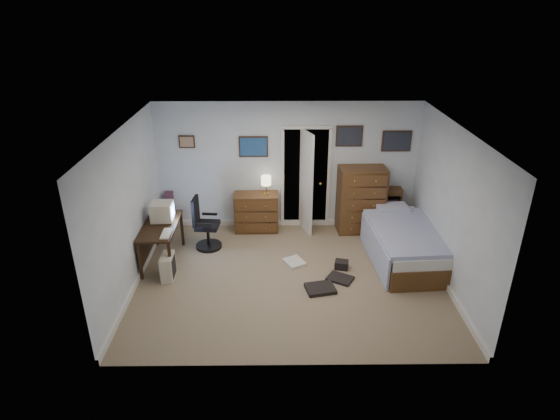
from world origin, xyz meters
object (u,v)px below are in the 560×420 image
object	(u,v)px
office_chair	(205,229)
tall_dresser	(361,200)
low_dresser	(256,212)
computer_desk	(156,233)
bed	(403,243)

from	to	relation	value
office_chair	tall_dresser	size ratio (longest dim) A/B	0.76
low_dresser	tall_dresser	distance (m)	2.05
computer_desk	office_chair	xyz separation A→B (m)	(0.75, 0.49, -0.16)
bed	office_chair	bearing A→B (deg)	168.89
tall_dresser	low_dresser	bearing A→B (deg)	175.31
office_chair	low_dresser	xyz separation A→B (m)	(0.92, 0.71, -0.00)
office_chair	bed	world-z (taller)	office_chair
tall_dresser	bed	distance (m)	1.31
office_chair	tall_dresser	distance (m)	3.04
low_dresser	office_chair	bearing A→B (deg)	-143.45
computer_desk	bed	world-z (taller)	computer_desk
office_chair	tall_dresser	world-z (taller)	tall_dresser
low_dresser	bed	bearing A→B (deg)	-25.40
computer_desk	bed	distance (m)	4.27
office_chair	bed	bearing A→B (deg)	-2.26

